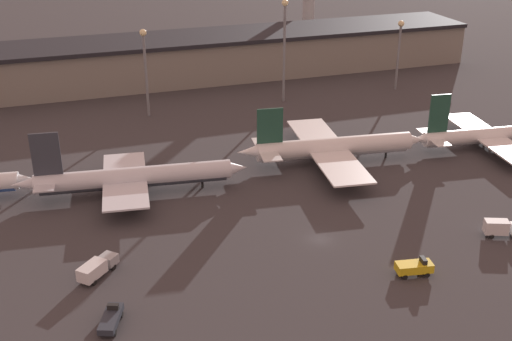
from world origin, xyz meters
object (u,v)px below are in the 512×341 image
at_px(service_vehicle_0, 97,268).
at_px(service_vehicle_1, 414,267).
at_px(service_vehicle_5, 502,228).
at_px(service_vehicle_2, 111,319).
at_px(airplane_1, 132,178).
at_px(airplane_2, 332,147).
at_px(airplane_3, 493,135).

xyz_separation_m(service_vehicle_0, service_vehicle_1, (47.88, -15.61, -0.24)).
bearing_deg(service_vehicle_5, service_vehicle_2, -155.87).
bearing_deg(service_vehicle_5, service_vehicle_0, -166.77).
height_order(airplane_1, airplane_2, airplane_1).
bearing_deg(service_vehicle_1, service_vehicle_2, -173.49).
xyz_separation_m(airplane_1, airplane_2, (44.28, 1.45, 0.12)).
bearing_deg(airplane_1, airplane_3, 5.48).
height_order(service_vehicle_1, service_vehicle_5, service_vehicle_5).
bearing_deg(airplane_3, airplane_1, -174.52).
xyz_separation_m(airplane_1, service_vehicle_1, (37.96, -43.42, -2.10)).
bearing_deg(service_vehicle_2, airplane_2, -30.84).
xyz_separation_m(service_vehicle_1, service_vehicle_5, (20.89, 5.61, 0.38)).
xyz_separation_m(airplane_3, service_vehicle_1, (-45.81, -41.01, -1.67)).
bearing_deg(service_vehicle_0, airplane_1, 25.26).
height_order(service_vehicle_0, service_vehicle_2, service_vehicle_0).
relative_size(airplane_1, service_vehicle_0, 6.50).
height_order(airplane_3, service_vehicle_5, airplane_3).
distance_m(airplane_1, airplane_3, 83.81).
distance_m(airplane_1, service_vehicle_0, 29.59).
xyz_separation_m(airplane_3, service_vehicle_5, (-24.92, -35.40, -1.29)).
height_order(airplane_2, airplane_3, airplane_3).
xyz_separation_m(airplane_2, service_vehicle_0, (-54.20, -29.27, -1.97)).
distance_m(airplane_1, service_vehicle_1, 57.71).
relative_size(airplane_1, service_vehicle_5, 6.73).
bearing_deg(service_vehicle_0, service_vehicle_2, -132.62).
relative_size(airplane_3, service_vehicle_2, 6.26).
bearing_deg(service_vehicle_0, service_vehicle_1, -63.16).
xyz_separation_m(airplane_1, airplane_3, (83.77, -2.41, -0.43)).
relative_size(service_vehicle_1, service_vehicle_5, 0.89).
distance_m(airplane_3, service_vehicle_5, 43.31).
xyz_separation_m(airplane_1, service_vehicle_2, (-9.36, -40.95, -2.31)).
distance_m(airplane_2, service_vehicle_0, 61.63).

